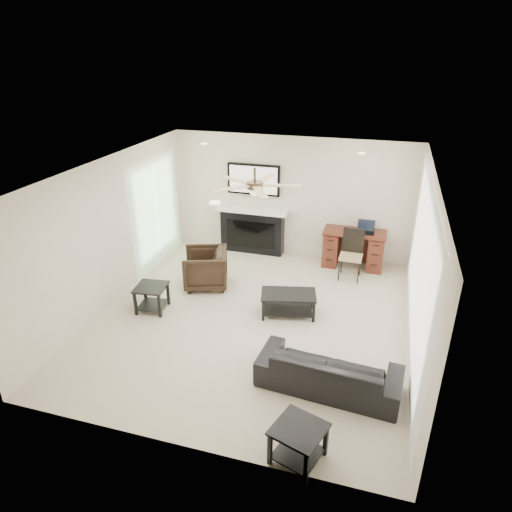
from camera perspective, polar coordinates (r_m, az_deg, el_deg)
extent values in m
plane|color=beige|center=(7.62, -0.35, -7.82)|extent=(5.50, 5.50, 0.00)
cube|color=white|center=(6.61, -0.41, 10.72)|extent=(5.00, 5.50, 0.04)
cube|color=beige|center=(9.52, 4.43, 7.32)|extent=(5.00, 0.04, 2.50)
cube|color=beige|center=(4.81, -10.06, -12.25)|extent=(5.00, 0.04, 2.50)
cube|color=beige|center=(8.05, -17.70, 2.81)|extent=(0.04, 5.50, 2.50)
cube|color=beige|center=(6.80, 20.24, -1.70)|extent=(0.04, 5.50, 2.50)
cube|color=white|center=(6.90, 19.77, -1.44)|extent=(0.04, 5.10, 2.40)
cube|color=#93BC89|center=(9.33, -12.27, 5.15)|extent=(0.04, 1.80, 2.10)
cylinder|color=#382619|center=(6.76, -0.15, 8.87)|extent=(1.40, 1.40, 0.30)
imported|color=black|center=(6.19, 9.10, -13.95)|extent=(1.91, 0.89, 0.54)
imported|color=black|center=(8.48, -6.35, -1.55)|extent=(0.99, 0.98, 0.72)
cube|color=black|center=(7.65, 4.05, -6.00)|extent=(0.99, 0.69, 0.40)
cube|color=black|center=(5.32, 5.29, -22.33)|extent=(0.66, 0.66, 0.45)
cube|color=black|center=(7.94, -12.87, -5.14)|extent=(0.56, 0.56, 0.45)
cube|color=black|center=(9.64, -0.50, 5.78)|extent=(1.52, 0.34, 1.91)
cube|color=#431710|center=(9.38, 12.06, 0.87)|extent=(1.22, 0.56, 0.76)
cube|color=black|center=(8.84, 11.79, 0.09)|extent=(0.43, 0.45, 0.97)
cube|color=black|center=(9.17, 13.56, 3.49)|extent=(0.33, 0.24, 0.23)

